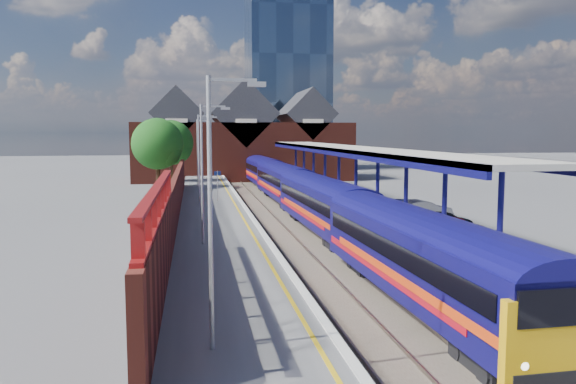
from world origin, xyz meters
name	(u,v)px	position (x,y,z in m)	size (l,w,h in m)	color
ground	(268,203)	(0.00, 30.00, 0.00)	(240.00, 240.00, 0.00)	#5B5B5E
ballast_bed	(285,219)	(0.00, 20.00, 0.03)	(6.00, 76.00, 0.06)	#473D33
rails	(285,217)	(0.00, 20.00, 0.12)	(4.51, 76.00, 0.14)	slate
left_platform	(213,214)	(-5.50, 20.00, 0.50)	(5.00, 76.00, 1.00)	#565659
right_platform	(361,211)	(6.00, 20.00, 0.50)	(6.00, 76.00, 1.00)	#565659
coping_left	(245,207)	(-3.15, 20.00, 1.02)	(0.30, 76.00, 0.05)	silver
coping_right	(325,205)	(3.15, 20.00, 1.02)	(0.30, 76.00, 0.05)	silver
yellow_line	(237,207)	(-3.75, 20.00, 1.01)	(0.14, 76.00, 0.01)	yellow
train	(299,189)	(1.49, 22.09, 2.12)	(3.19, 65.96, 3.45)	#0F0C57
canopy	(348,150)	(5.48, 21.95, 5.25)	(4.50, 52.00, 4.48)	#110F5A
lamp_post_a	(216,196)	(-6.36, -8.00, 4.99)	(1.48, 0.18, 7.00)	#A5A8AA
lamp_post_b	(205,165)	(-6.36, 6.00, 4.99)	(1.48, 0.18, 7.00)	#A5A8AA
lamp_post_c	(201,154)	(-6.36, 22.00, 4.99)	(1.48, 0.18, 7.00)	#A5A8AA
lamp_post_d	(199,148)	(-6.36, 38.00, 4.99)	(1.48, 0.18, 7.00)	#A5A8AA
platform_sign	(218,181)	(-5.00, 24.00, 2.69)	(0.55, 0.08, 2.50)	#A5A8AA
brick_wall	(175,199)	(-8.10, 13.54, 2.45)	(0.35, 50.00, 3.86)	#592017
station_building	(242,141)	(0.00, 58.00, 5.45)	(30.00, 12.12, 13.78)	#592017
glass_tower	(286,58)	(10.00, 80.00, 20.20)	(14.20, 14.20, 40.30)	#415671
tree_near	(159,145)	(-10.35, 35.91, 5.35)	(5.20, 5.20, 8.10)	#382314
tree_far	(172,144)	(-9.35, 43.91, 5.35)	(5.20, 5.20, 8.10)	#382314
parked_car_red	(452,227)	(6.46, 5.09, 1.65)	(1.54, 3.84, 1.31)	#A6180D
parked_car_silver	(422,210)	(7.58, 11.75, 1.65)	(1.37, 3.93, 1.29)	#A3A4A8
parked_car_dark	(444,221)	(7.11, 7.51, 1.57)	(1.59, 3.90, 1.13)	black
parked_car_blue	(404,208)	(7.02, 13.33, 1.59)	(1.95, 4.23, 1.17)	navy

